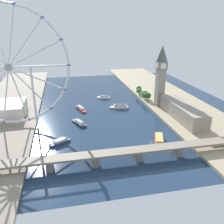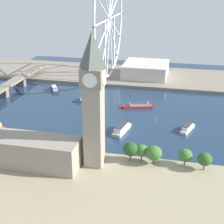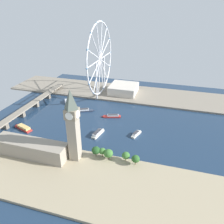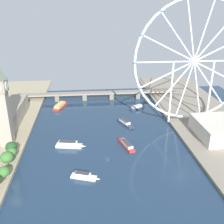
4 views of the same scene
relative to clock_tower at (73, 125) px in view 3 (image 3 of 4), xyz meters
The scene contains 15 objects.
ground_plane 108.97m from the clock_tower, 17.69° to the right, with size 415.10×415.10×0.00m, color #1E334C.
riverbank_left 61.89m from the clock_tower, 134.22° to the right, with size 90.00×520.00×3.00m, color tan.
riverbank_right 222.88m from the clock_tower, ahead, with size 90.00×520.00×3.00m, color gray.
clock_tower is the anchor object (origin of this frame).
parliament_block 64.30m from the clock_tower, 99.98° to the left, with size 22.00×90.28×18.67m, color gray.
tree_row_embankment 56.19m from the clock_tower, 76.83° to the right, with size 12.65×56.54×13.22m.
ferris_wheel 196.65m from the clock_tower, 10.48° to the left, with size 132.79×3.20×134.41m.
riverside_hall 217.77m from the clock_tower, ahead, with size 53.96×51.86×15.81m, color beige.
river_bridge 165.06m from the clock_tower, 54.31° to the left, with size 227.10×12.35×10.51m.
tour_boat_0 73.57m from the clock_tower, ahead, with size 29.86×11.49×6.24m.
tour_boat_1 102.95m from the clock_tower, 38.58° to the right, with size 24.03×11.87×5.17m.
tour_boat_2 134.26m from the clock_tower, 18.15° to the left, with size 16.78×30.54×5.18m.
tour_boat_3 119.59m from the clock_tower, 68.00° to the left, with size 18.13×35.51×5.51m.
tour_boat_4 172.83m from the clock_tower, 30.91° to the left, with size 24.31×16.42×5.28m.
tour_boat_5 122.57m from the clock_tower, ahead, with size 13.76×32.34×4.90m.
Camera 3 is at (-276.59, -68.54, 166.65)m, focal length 35.08 mm.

